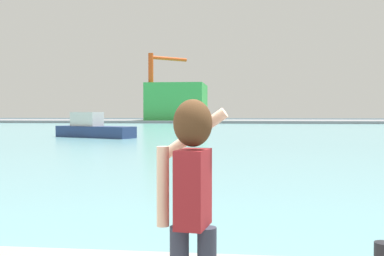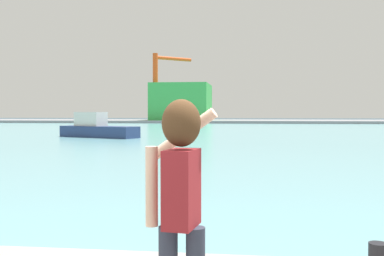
{
  "view_description": "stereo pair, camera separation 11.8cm",
  "coord_description": "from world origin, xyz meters",
  "views": [
    {
      "loc": [
        0.95,
        -3.31,
        2.1
      ],
      "look_at": [
        -0.27,
        7.42,
        1.73
      ],
      "focal_mm": 43.19,
      "sensor_mm": 36.0,
      "label": 1
    },
    {
      "loc": [
        1.07,
        -3.3,
        2.1
      ],
      "look_at": [
        -0.27,
        7.42,
        1.73
      ],
      "focal_mm": 43.19,
      "sensor_mm": 36.0,
      "label": 2
    }
  ],
  "objects": [
    {
      "name": "harbor_water",
      "position": [
        0.0,
        52.0,
        0.01
      ],
      "size": [
        140.0,
        100.0,
        0.02
      ],
      "primitive_type": "cube",
      "color": "#6BA8B2",
      "rests_on": "ground_plane"
    },
    {
      "name": "far_shore_dock",
      "position": [
        0.0,
        92.0,
        0.25
      ],
      "size": [
        140.0,
        20.0,
        0.5
      ],
      "primitive_type": "cube",
      "color": "gray",
      "rests_on": "ground_plane"
    },
    {
      "name": "ground_plane",
      "position": [
        0.0,
        50.0,
        0.0
      ],
      "size": [
        220.0,
        220.0,
        0.0
      ],
      "primitive_type": "plane",
      "color": "#334751"
    },
    {
      "name": "boat_moored",
      "position": [
        -11.55,
        33.72,
        0.74
      ],
      "size": [
        7.37,
        4.63,
        2.09
      ],
      "rotation": [
        0.0,
        0.0,
        -0.42
      ],
      "color": "navy",
      "rests_on": "harbor_water"
    },
    {
      "name": "warehouse_left",
      "position": [
        -12.93,
        91.33,
        4.21
      ],
      "size": [
        11.44,
        13.31,
        7.41
      ],
      "primitive_type": "cube",
      "color": "green",
      "rests_on": "far_shore_dock"
    },
    {
      "name": "port_crane",
      "position": [
        -16.64,
        86.51,
        8.46
      ],
      "size": [
        6.97,
        6.3,
        13.17
      ],
      "color": "#D84C19",
      "rests_on": "far_shore_dock"
    },
    {
      "name": "person_photographer",
      "position": [
        0.58,
        -0.03,
        1.52
      ],
      "size": [
        0.53,
        0.56,
        1.74
      ],
      "rotation": [
        0.0,
        0.0,
        1.41
      ],
      "color": "#2D3342",
      "rests_on": "quay_promenade"
    }
  ]
}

